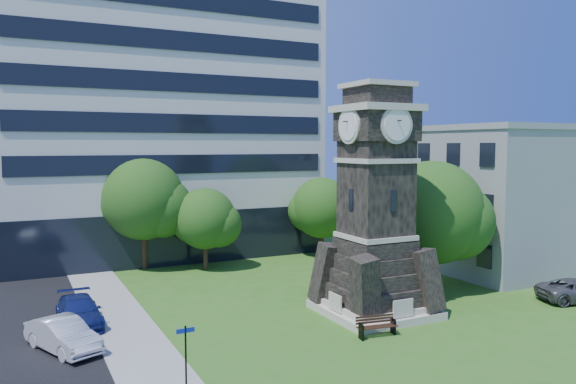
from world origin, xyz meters
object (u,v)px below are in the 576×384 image
car_street_mid (63,335)px  clock_tower (375,216)px  car_street_north (79,312)px  park_bench (376,325)px  street_sign (186,354)px

car_street_mid → clock_tower: bearing=-28.7°
car_street_mid → car_street_north: size_ratio=0.91×
park_bench → street_sign: street_sign is taller
clock_tower → street_sign: bearing=-154.6°
park_bench → car_street_mid: bearing=170.8°
clock_tower → car_street_north: 15.90m
car_street_mid → park_bench: bearing=-42.1°
clock_tower → car_street_north: bearing=161.4°
car_street_mid → street_sign: street_sign is taller
clock_tower → car_street_north: clock_tower is taller
car_street_north → street_sign: street_sign is taller
park_bench → car_street_north: bearing=156.7°
car_street_mid → street_sign: bearing=-87.5°
clock_tower → park_bench: (-2.04, -3.09, -4.75)m
clock_tower → street_sign: size_ratio=4.50×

